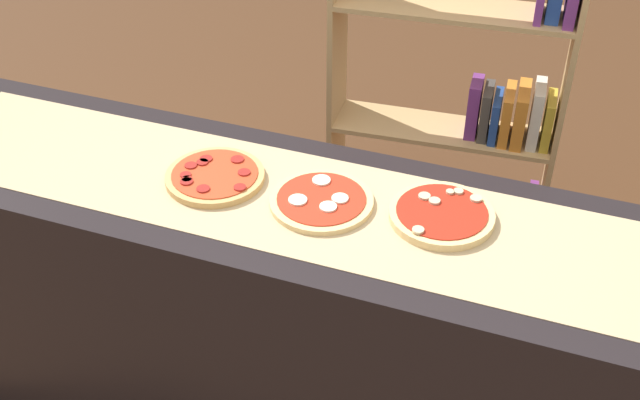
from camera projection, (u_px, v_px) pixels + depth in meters
name	position (u px, v px, depth m)	size (l,w,h in m)	color
counter	(320.00, 330.00, 2.26)	(2.58, 0.57, 0.89)	black
parchment_paper	(320.00, 206.00, 1.99)	(2.28, 0.42, 0.00)	tan
pizza_pepperoni_0	(215.00, 176.00, 2.07)	(0.26, 0.26, 0.03)	tan
pizza_mozzarella_1	(321.00, 201.00, 1.99)	(0.26, 0.26, 0.02)	#E5C17F
pizza_mushroom_2	(442.00, 214.00, 1.94)	(0.26, 0.26, 0.03)	#E5C17F
bookshelf	(477.00, 97.00, 2.90)	(0.87, 0.30, 1.49)	tan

